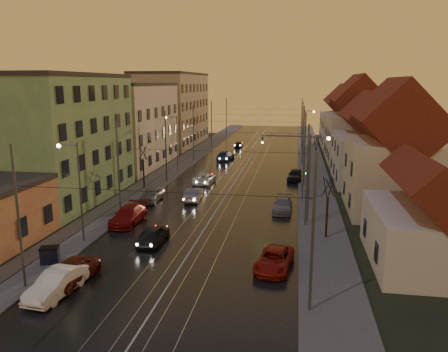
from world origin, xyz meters
The scene contains 49 objects.
ground centered at (0.00, 0.00, 0.00)m, with size 160.00×160.00×0.00m, color black.
road centered at (0.00, 40.00, 0.02)m, with size 16.00×120.00×0.04m, color black.
sidewalk_left centered at (-10.00, 40.00, 0.07)m, with size 4.00×120.00×0.15m, color #4C4C4C.
sidewalk_right centered at (10.00, 40.00, 0.07)m, with size 4.00×120.00×0.15m, color #4C4C4C.
tram_rail_0 centered at (-2.20, 40.00, 0.06)m, with size 0.06×120.00×0.03m, color gray.
tram_rail_1 centered at (-0.77, 40.00, 0.06)m, with size 0.06×120.00×0.03m, color gray.
tram_rail_2 centered at (0.77, 40.00, 0.06)m, with size 0.06×120.00×0.03m, color gray.
tram_rail_3 centered at (2.20, 40.00, 0.06)m, with size 0.06×120.00×0.03m, color gray.
apartment_left_1 centered at (-17.50, 14.00, 6.50)m, with size 10.00×18.00×13.00m, color #5C8A58.
apartment_left_2 centered at (-17.50, 34.00, 6.00)m, with size 10.00×20.00×12.00m, color beige.
apartment_left_3 centered at (-17.50, 58.00, 7.00)m, with size 10.00×24.00×14.00m, color tan.
house_right_0 centered at (17.00, 2.00, 2.92)m, with size 8.16×10.20×5.80m.
house_right_1 centered at (17.00, 15.00, 5.45)m, with size 8.67×10.20×10.80m.
house_right_2 centered at (17.00, 28.00, 4.64)m, with size 9.18×12.24×9.20m.
house_right_3 centered at (17.00, 43.00, 5.80)m, with size 9.18×14.28×11.50m.
house_right_4 centered at (17.00, 61.00, 5.05)m, with size 9.18×16.32×10.00m.
catenary_pole_l_0 centered at (-8.60, -6.00, 4.50)m, with size 0.16×0.16×9.00m, color #595B60.
catenary_pole_r_0 centered at (8.60, -6.00, 4.50)m, with size 0.16×0.16×9.00m, color #595B60.
catenary_pole_l_1 centered at (-8.60, 9.00, 4.50)m, with size 0.16×0.16×9.00m, color #595B60.
catenary_pole_r_1 centered at (8.60, 9.00, 4.50)m, with size 0.16×0.16×9.00m, color #595B60.
catenary_pole_l_2 centered at (-8.60, 24.00, 4.50)m, with size 0.16×0.16×9.00m, color #595B60.
catenary_pole_r_2 centered at (8.60, 24.00, 4.50)m, with size 0.16×0.16×9.00m, color #595B60.
catenary_pole_l_3 centered at (-8.60, 39.00, 4.50)m, with size 0.16×0.16×9.00m, color #595B60.
catenary_pole_r_3 centered at (8.60, 39.00, 4.50)m, with size 0.16×0.16×9.00m, color #595B60.
catenary_pole_l_4 centered at (-8.60, 54.00, 4.50)m, with size 0.16×0.16×9.00m, color #595B60.
catenary_pole_r_4 centered at (8.60, 54.00, 4.50)m, with size 0.16×0.16×9.00m, color #595B60.
catenary_pole_l_5 centered at (-8.60, 72.00, 4.50)m, with size 0.16×0.16×9.00m, color #595B60.
catenary_pole_r_5 centered at (8.60, 72.00, 4.50)m, with size 0.16×0.16×9.00m, color #595B60.
street_lamp_0 centered at (-9.10, 2.00, 4.89)m, with size 1.75×0.32×8.00m.
street_lamp_1 centered at (9.10, 10.00, 4.89)m, with size 1.75×0.32×8.00m.
street_lamp_2 centered at (-9.10, 30.00, 4.89)m, with size 1.75×0.32×8.00m.
street_lamp_3 centered at (9.10, 46.00, 4.89)m, with size 1.75×0.32×8.00m.
traffic_light_mast centered at (7.99, 18.00, 4.60)m, with size 5.30×0.32×7.20m.
bare_tree_0 centered at (-10.20, 20.00, 2.49)m, with size 1.09×1.09×5.11m.
bare_tree_1 centered at (10.20, 6.00, 2.49)m, with size 1.09×1.09×5.11m.
bare_tree_2 centered at (10.40, 34.00, 2.49)m, with size 1.09×1.09×5.11m.
driving_car_0 centered at (-3.29, 2.71, 0.74)m, with size 1.75×4.35×1.48m, color black.
driving_car_1 centered at (-3.09, 15.61, 0.71)m, with size 1.51×4.32×1.42m, color gray.
driving_car_2 centered at (-3.62, 23.87, 0.66)m, with size 2.20×4.76×1.32m, color silver.
driving_car_3 centered at (-3.73, 40.97, 0.75)m, with size 2.09×5.15×1.49m, color #192C4C.
driving_car_4 centered at (-3.51, 55.61, 0.61)m, with size 1.45×3.60×1.23m, color black.
parked_left_0 centered at (-6.20, -6.48, 0.75)m, with size 1.59×4.55×1.50m, color white.
parked_left_1 centered at (-6.30, -4.96, 0.67)m, with size 2.22×4.81×1.34m, color #601910.
parked_left_2 centered at (-7.11, 7.16, 0.76)m, with size 2.13×5.24×1.52m, color maroon.
parked_left_3 centered at (-7.43, 14.73, 0.73)m, with size 1.72×4.27×1.46m, color #9E9DA2.
parked_right_0 centered at (6.37, -0.58, 0.66)m, with size 2.19×4.75×1.32m, color #A01710.
parked_right_1 centered at (6.46, 13.15, 0.65)m, with size 1.81×4.46×1.29m, color gray.
parked_right_2 centered at (7.60, 27.47, 0.74)m, with size 1.75×4.36×1.49m, color black.
dumpster centered at (-8.99, -2.49, 0.70)m, with size 1.20×0.80×1.10m, color black.
Camera 1 is at (7.55, -28.49, 12.40)m, focal length 35.00 mm.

